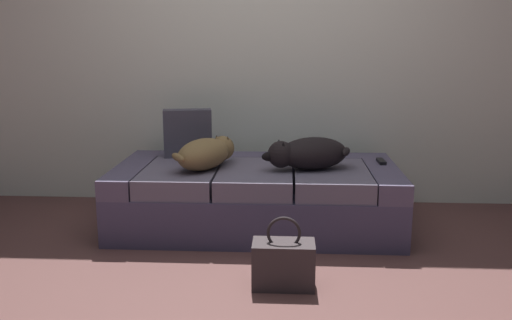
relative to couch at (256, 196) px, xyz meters
name	(u,v)px	position (x,y,z in m)	size (l,w,h in m)	color
ground_plane	(245,296)	(0.00, -1.05, -0.21)	(10.00, 10.00, 0.00)	brown
back_wall	(261,19)	(0.00, 0.68, 1.19)	(6.40, 0.10, 2.80)	silver
couch	(256,196)	(0.00, 0.00, 0.00)	(1.88, 0.95, 0.43)	#45405E
dog_tan	(207,153)	(-0.32, -0.09, 0.32)	(0.43, 0.56, 0.20)	olive
dog_dark	(308,153)	(0.34, -0.09, 0.32)	(0.60, 0.39, 0.21)	black
tv_remote	(381,161)	(0.85, 0.13, 0.23)	(0.04, 0.15, 0.02)	black
throw_pillow	(188,133)	(-0.51, 0.27, 0.38)	(0.34, 0.12, 0.34)	#43414E
handbag	(283,263)	(0.19, -0.92, -0.09)	(0.32, 0.18, 0.38)	#3B3234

